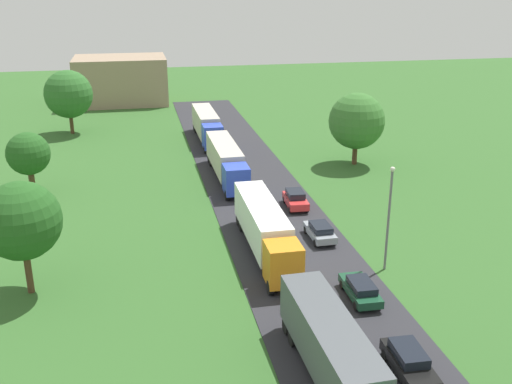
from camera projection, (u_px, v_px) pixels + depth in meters
The scene contains 16 objects.
road at pixel (317, 290), 41.21m from camera, with size 10.00×140.00×0.06m, color #2B2B30.
lane_marking_centre at pixel (343, 331), 36.35m from camera, with size 0.16×119.26×0.01m.
truck_lead at pixel (337, 358), 30.41m from camera, with size 2.77×13.76×3.58m.
truck_second at pixel (265, 227), 46.24m from camera, with size 2.52×13.99×3.72m.
truck_third at pixel (226, 160), 63.81m from camera, with size 2.57×14.49×3.65m.
truck_fourth at pixel (207, 125), 79.08m from camera, with size 2.54×13.76×3.79m.
car_second at pixel (409, 362), 32.16m from camera, with size 1.96×4.47×1.53m.
car_third at pixel (361, 289), 39.86m from camera, with size 1.86×4.36×1.36m.
car_fourth at pixel (320, 231), 49.02m from camera, with size 1.82×4.02×1.41m.
car_fifth at pixel (295, 199), 56.01m from camera, with size 2.00×4.08×1.59m.
lamppost_second at pixel (389, 213), 42.80m from camera, with size 0.36×0.36×8.08m.
tree_oak at pixel (28, 154), 58.65m from camera, with size 4.31×4.31×6.38m.
tree_birch at pixel (357, 121), 67.91m from camera, with size 6.49×6.49×8.44m.
tree_maple at pixel (21, 221), 39.25m from camera, with size 5.37×5.37×8.07m.
tree_pine at pixel (68, 94), 81.72m from camera, with size 6.64×6.64×8.93m.
distant_building at pixel (121, 80), 103.32m from camera, with size 15.64×11.62×7.98m, color #9E846B.
Camera 1 is at (-11.60, -10.30, 20.49)m, focal length 41.31 mm.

